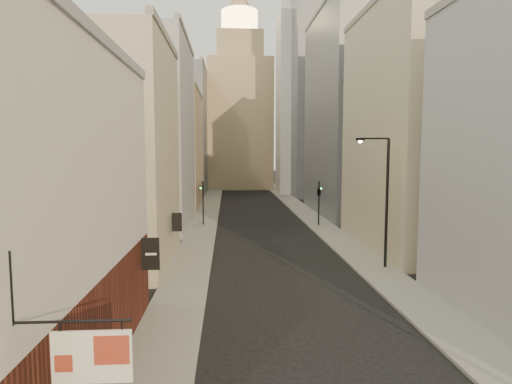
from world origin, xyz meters
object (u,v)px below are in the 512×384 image
at_px(traffic_light_left, 203,196).
at_px(white_tower, 299,98).
at_px(streetlamp_mid, 384,195).
at_px(traffic_light_right, 319,191).
at_px(clock_tower, 240,109).

bearing_deg(traffic_light_left, white_tower, -103.28).
bearing_deg(streetlamp_mid, traffic_light_left, 123.04).
xyz_separation_m(traffic_light_left, traffic_light_right, (12.73, -1.28, 0.58)).
xyz_separation_m(streetlamp_mid, traffic_light_right, (-0.85, 17.17, -1.30)).
relative_size(white_tower, traffic_light_right, 8.30).
bearing_deg(traffic_light_left, streetlamp_mid, 137.68).
relative_size(traffic_light_left, traffic_light_right, 1.00).
distance_m(streetlamp_mid, traffic_light_left, 22.99).
relative_size(clock_tower, traffic_light_left, 8.98).
bearing_deg(white_tower, traffic_light_right, -95.81).
xyz_separation_m(clock_tower, streetlamp_mid, (8.05, -68.56, -12.38)).
relative_size(clock_tower, white_tower, 1.08).
relative_size(white_tower, traffic_light_left, 8.30).
bearing_deg(traffic_light_right, white_tower, -118.13).
distance_m(clock_tower, streetlamp_mid, 70.13).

